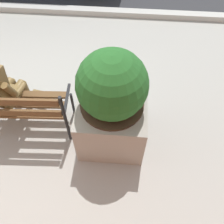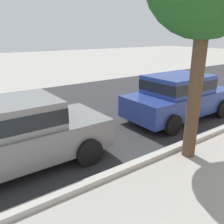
{
  "view_description": "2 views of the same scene",
  "coord_description": "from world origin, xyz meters",
  "views": [
    {
      "loc": [
        1.88,
        -2.1,
        3.13
      ],
      "look_at": [
        1.73,
        -0.25,
        0.6
      ],
      "focal_mm": 39.03,
      "sensor_mm": 36.0,
      "label": 1
    },
    {
      "loc": [
        -6.99,
        -0.6,
        2.88
      ],
      "look_at": [
        -3.32,
        4.45,
        0.8
      ],
      "focal_mm": 37.83,
      "sensor_mm": 36.0,
      "label": 2
    }
  ],
  "objects": [
    {
      "name": "curb_stone",
      "position": [
        0.0,
        2.9,
        0.06
      ],
      "size": [
        60.0,
        0.2,
        0.12
      ],
      "primitive_type": "cube",
      "color": "#B2AFA8",
      "rests_on": "ground"
    },
    {
      "name": "park_bench",
      "position": [
        0.24,
        -0.23,
        0.54
      ],
      "size": [
        1.83,
        0.63,
        0.95
      ],
      "color": "brown",
      "rests_on": "ground"
    },
    {
      "name": "bronze_statue_seated",
      "position": [
        0.25,
        -0.03,
        0.67
      ],
      "size": [
        0.73,
        0.79,
        1.37
      ],
      "color": "brown",
      "rests_on": "ground"
    },
    {
      "name": "ground_plane",
      "position": [
        0.0,
        0.0,
        0.0
      ],
      "size": [
        80.0,
        80.0,
        0.0
      ],
      "primitive_type": "plane",
      "color": "#9E9B93"
    },
    {
      "name": "concrete_planter",
      "position": [
        1.73,
        -0.25,
        0.75
      ],
      "size": [
        0.88,
        0.88,
        1.53
      ],
      "color": "gray",
      "rests_on": "ground"
    }
  ]
}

